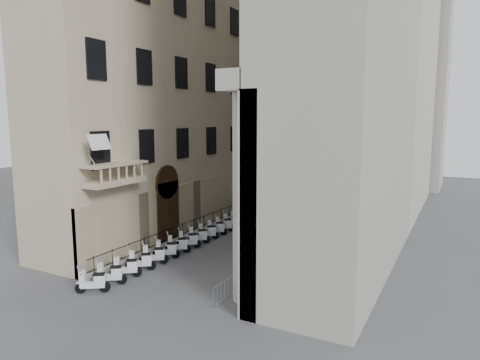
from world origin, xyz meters
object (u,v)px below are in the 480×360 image
object	(u,v)px
pedestrian_b	(339,202)
info_kiosk	(244,204)
pedestrian_a	(307,196)
scooter_0	(94,293)
security_tent	(269,191)
street_lamp	(256,164)

from	to	relation	value
pedestrian_b	info_kiosk	bearing A→B (deg)	77.70
pedestrian_b	pedestrian_a	bearing A→B (deg)	16.84
scooter_0	pedestrian_a	xyz separation A→B (m)	(2.21, 26.69, 0.90)
scooter_0	pedestrian_b	size ratio (longest dim) A/B	0.90
info_kiosk	pedestrian_a	distance (m)	8.15
scooter_0	pedestrian_a	world-z (taller)	pedestrian_a
security_tent	pedestrian_a	size ratio (longest dim) A/B	1.99
security_tent	info_kiosk	xyz separation A→B (m)	(-2.46, 0.07, -1.42)
street_lamp	info_kiosk	bearing A→B (deg)	-155.83
scooter_0	pedestrian_b	bearing A→B (deg)	-48.07
security_tent	street_lamp	size ratio (longest dim) A/B	0.45
pedestrian_a	pedestrian_b	xyz separation A→B (m)	(3.76, -1.48, -0.07)
scooter_0	security_tent	distance (m)	19.43
scooter_0	pedestrian_a	size ratio (longest dim) A/B	0.83
street_lamp	security_tent	bearing A→B (deg)	-24.36
security_tent	pedestrian_b	world-z (taller)	security_tent
security_tent	info_kiosk	bearing A→B (deg)	178.39
scooter_0	pedestrian_a	distance (m)	26.80
info_kiosk	pedestrian_b	distance (m)	9.31
security_tent	street_lamp	xyz separation A→B (m)	(-1.55, 0.56, 2.28)
security_tent	info_kiosk	size ratio (longest dim) A/B	1.77
security_tent	info_kiosk	world-z (taller)	security_tent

